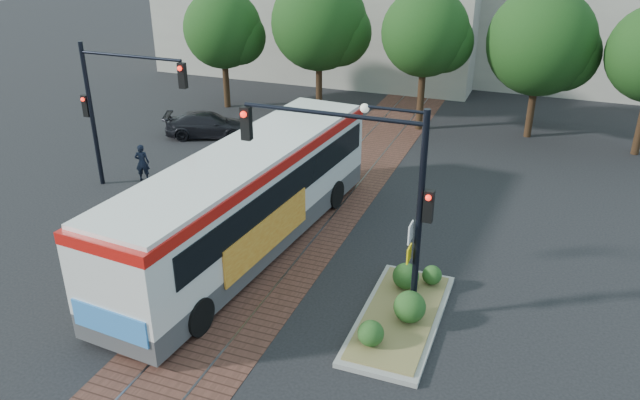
% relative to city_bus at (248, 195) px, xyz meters
% --- Properties ---
extents(ground, '(120.00, 120.00, 0.00)m').
position_rel_city_bus_xyz_m(ground, '(1.10, -1.34, -1.98)').
color(ground, black).
rests_on(ground, ground).
extents(trackbed, '(3.60, 40.00, 0.02)m').
position_rel_city_bus_xyz_m(trackbed, '(1.10, 2.66, -1.97)').
color(trackbed, brown).
rests_on(trackbed, ground).
extents(tree_row, '(26.40, 5.60, 7.67)m').
position_rel_city_bus_xyz_m(tree_row, '(2.31, 15.08, 2.87)').
color(tree_row, '#382314').
rests_on(tree_row, ground).
extents(warehouses, '(40.00, 13.00, 8.00)m').
position_rel_city_bus_xyz_m(warehouses, '(0.58, 27.41, 1.84)').
color(warehouses, '#ADA899').
rests_on(warehouses, ground).
extents(city_bus, '(3.97, 13.46, 3.55)m').
position_rel_city_bus_xyz_m(city_bus, '(0.00, 0.00, 0.00)').
color(city_bus, '#444447').
rests_on(city_bus, ground).
extents(traffic_island, '(2.20, 5.20, 1.13)m').
position_rel_city_bus_xyz_m(traffic_island, '(5.92, -2.24, -1.65)').
color(traffic_island, gray).
rests_on(traffic_island, ground).
extents(signal_pole_main, '(5.49, 0.46, 6.00)m').
position_rel_city_bus_xyz_m(signal_pole_main, '(4.97, -2.15, 2.18)').
color(signal_pole_main, black).
rests_on(signal_pole_main, ground).
extents(signal_pole_left, '(4.99, 0.34, 6.00)m').
position_rel_city_bus_xyz_m(signal_pole_left, '(-7.26, 2.65, 1.89)').
color(signal_pole_left, black).
rests_on(signal_pole_left, ground).
extents(officer, '(0.70, 0.59, 1.62)m').
position_rel_city_bus_xyz_m(officer, '(-6.95, 3.60, -1.17)').
color(officer, black).
rests_on(officer, ground).
extents(parked_car, '(4.68, 3.32, 1.26)m').
position_rel_city_bus_xyz_m(parked_car, '(-7.23, 9.61, -1.35)').
color(parked_car, black).
rests_on(parked_car, ground).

